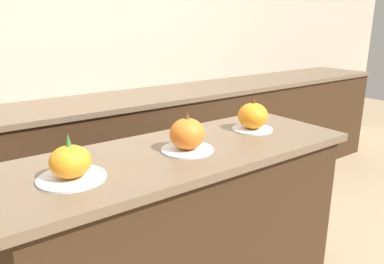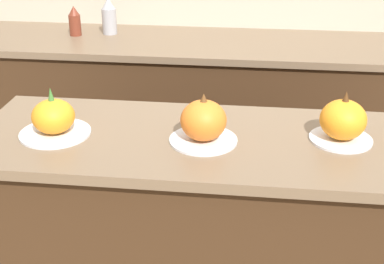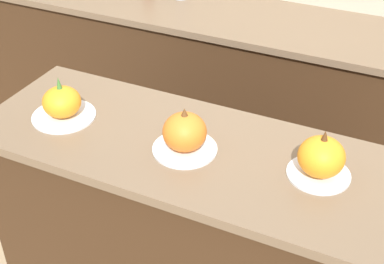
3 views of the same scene
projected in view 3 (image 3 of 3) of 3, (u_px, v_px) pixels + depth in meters
kitchen_island at (189, 238)px, 2.08m from camera, size 1.54×0.58×0.90m
back_counter at (279, 100)px, 2.94m from camera, size 6.00×0.60×0.90m
pumpkin_cake_left at (62, 104)px, 1.94m from camera, size 0.24×0.24×0.17m
pumpkin_cake_center at (184, 134)px, 1.77m from camera, size 0.22×0.22×0.17m
pumpkin_cake_right at (321, 158)px, 1.66m from camera, size 0.20×0.20×0.17m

